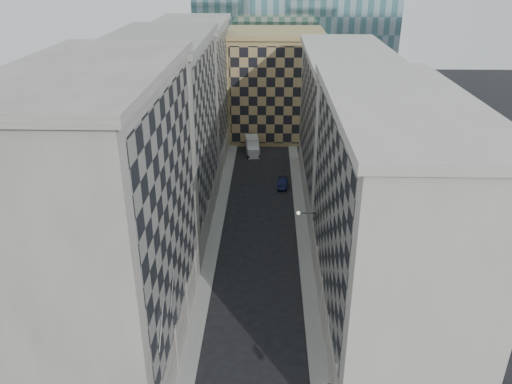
# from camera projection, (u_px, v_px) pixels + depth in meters

# --- Properties ---
(sidewalk_west) EXTENTS (1.50, 100.00, 0.15)m
(sidewalk_west) POSITION_uv_depth(u_px,v_px,m) (215.00, 234.00, 59.76)
(sidewalk_west) COLOR gray
(sidewalk_west) RESTS_ON ground
(sidewalk_east) EXTENTS (1.50, 100.00, 0.15)m
(sidewalk_east) POSITION_uv_depth(u_px,v_px,m) (303.00, 235.00, 59.50)
(sidewalk_east) COLOR gray
(sidewalk_east) RESTS_ON ground
(bldg_left_a) EXTENTS (10.80, 22.80, 23.70)m
(bldg_left_a) POSITION_uv_depth(u_px,v_px,m) (110.00, 224.00, 37.72)
(bldg_left_a) COLOR gray
(bldg_left_a) RESTS_ON ground
(bldg_left_b) EXTENTS (10.80, 22.80, 22.70)m
(bldg_left_b) POSITION_uv_depth(u_px,v_px,m) (166.00, 136.00, 57.84)
(bldg_left_b) COLOR gray
(bldg_left_b) RESTS_ON ground
(bldg_left_c) EXTENTS (10.80, 22.80, 21.70)m
(bldg_left_c) POSITION_uv_depth(u_px,v_px,m) (193.00, 94.00, 77.96)
(bldg_left_c) COLOR gray
(bldg_left_c) RESTS_ON ground
(bldg_right_a) EXTENTS (10.80, 26.80, 20.70)m
(bldg_right_a) POSITION_uv_depth(u_px,v_px,m) (386.00, 220.00, 41.43)
(bldg_right_a) COLOR #AEA79F
(bldg_right_a) RESTS_ON ground
(bldg_right_b) EXTENTS (10.80, 28.80, 19.70)m
(bldg_right_b) POSITION_uv_depth(u_px,v_px,m) (343.00, 126.00, 66.07)
(bldg_right_b) COLOR #AEA79F
(bldg_right_b) RESTS_ON ground
(tan_block) EXTENTS (16.80, 14.80, 18.80)m
(tan_block) POSITION_uv_depth(u_px,v_px,m) (275.00, 84.00, 89.90)
(tan_block) COLOR tan
(tan_block) RESTS_ON ground
(flagpoles_left) EXTENTS (0.10, 6.33, 2.33)m
(flagpoles_left) POSITION_uv_depth(u_px,v_px,m) (167.00, 308.00, 34.70)
(flagpoles_left) COLOR gray
(flagpoles_left) RESTS_ON ground
(bracket_lamp) EXTENTS (1.98, 0.36, 0.36)m
(bracket_lamp) POSITION_uv_depth(u_px,v_px,m) (300.00, 213.00, 51.49)
(bracket_lamp) COLOR black
(bracket_lamp) RESTS_ON ground
(box_truck) EXTENTS (2.72, 5.27, 2.76)m
(box_truck) POSITION_uv_depth(u_px,v_px,m) (252.00, 147.00, 84.21)
(box_truck) COLOR silver
(box_truck) RESTS_ON ground
(dark_car) EXTENTS (1.62, 3.89, 1.25)m
(dark_car) POSITION_uv_depth(u_px,v_px,m) (283.00, 183.00, 71.95)
(dark_car) COLOR black
(dark_car) RESTS_ON ground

